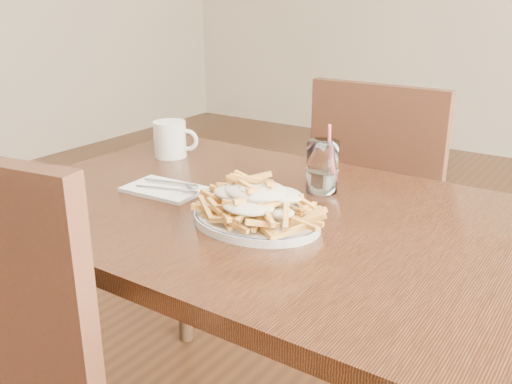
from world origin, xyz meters
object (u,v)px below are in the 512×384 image
Objects in this scene: chair_far at (384,202)px; loaded_fries at (256,197)px; water_glass at (322,170)px; coffee_mug at (171,139)px; table at (258,239)px; fries_plate at (256,220)px.

chair_far reaches higher than loaded_fries.
loaded_fries is at bearing -93.58° from water_glass.
loaded_fries is at bearing -29.83° from coffee_mug.
coffee_mug reaches higher than table.
fries_plate is 0.05m from loaded_fries.
water_glass is (0.02, 0.25, 0.04)m from fries_plate.
chair_far is at bearing 93.00° from fries_plate.
fries_plate is at bearing -58.54° from table.
chair_far is at bearing 95.89° from water_glass.
coffee_mug is (-0.43, 0.19, 0.13)m from table.
loaded_fries is 2.29× the size of coffee_mug.
coffee_mug is (-0.48, 0.27, -0.01)m from loaded_fries.
coffee_mug reaches higher than fries_plate.
fries_plate is at bearing -93.58° from water_glass.
chair_far is at bearing 89.31° from table.
fries_plate is at bearing -87.00° from chair_far.
water_glass is (0.02, 0.25, -0.01)m from loaded_fries.
fries_plate is (0.04, -0.82, 0.23)m from chair_far.
table is 0.22m from water_glass.
fries_plate is 1.92× the size of water_glass.
chair_far is 3.27× the size of loaded_fries.
loaded_fries is 0.55m from coffee_mug.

